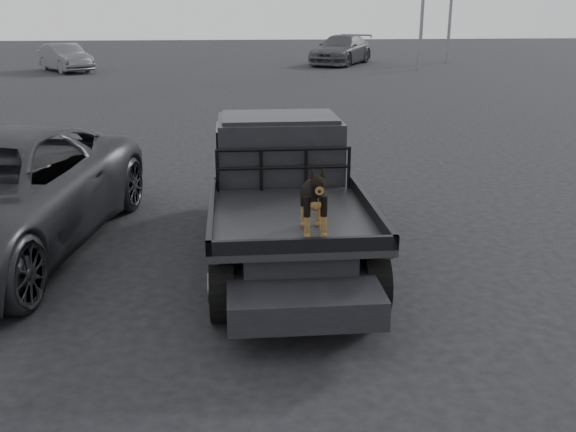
{
  "coord_description": "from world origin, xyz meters",
  "views": [
    {
      "loc": [
        -0.51,
        -6.69,
        3.28
      ],
      "look_at": [
        0.03,
        -0.66,
        1.28
      ],
      "focal_mm": 40.0,
      "sensor_mm": 36.0,
      "label": 1
    }
  ],
  "objects_px": {
    "distant_car_b": "(341,50)",
    "dog": "(313,199)",
    "distant_car_a": "(65,58)",
    "flatbed_ute": "(285,227)"
  },
  "relations": [
    {
      "from": "flatbed_ute",
      "to": "distant_car_b",
      "type": "xyz_separation_m",
      "value": [
        5.85,
        29.79,
        0.37
      ]
    },
    {
      "from": "dog",
      "to": "distant_car_b",
      "type": "bearing_deg",
      "value": 79.72
    },
    {
      "from": "dog",
      "to": "distant_car_b",
      "type": "relative_size",
      "value": 0.13
    },
    {
      "from": "dog",
      "to": "distant_car_a",
      "type": "relative_size",
      "value": 0.17
    },
    {
      "from": "dog",
      "to": "distant_car_a",
      "type": "xyz_separation_m",
      "value": [
        -9.29,
        28.36,
        -0.59
      ]
    },
    {
      "from": "distant_car_b",
      "to": "dog",
      "type": "bearing_deg",
      "value": -70.92
    },
    {
      "from": "distant_car_a",
      "to": "distant_car_b",
      "type": "relative_size",
      "value": 0.75
    },
    {
      "from": "flatbed_ute",
      "to": "dog",
      "type": "bearing_deg",
      "value": -83.17
    },
    {
      "from": "dog",
      "to": "distant_car_b",
      "type": "height_order",
      "value": "dog"
    },
    {
      "from": "distant_car_a",
      "to": "flatbed_ute",
      "type": "bearing_deg",
      "value": -104.7
    }
  ]
}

